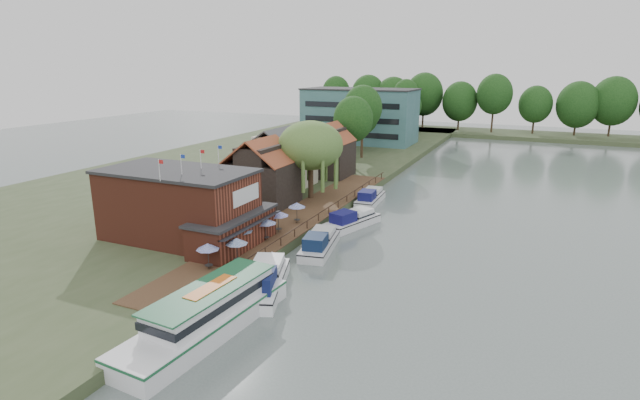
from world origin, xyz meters
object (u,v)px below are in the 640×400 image
at_px(umbrella_5, 297,213).
at_px(cruiser_0, 264,277).
at_px(willow, 311,160).
at_px(umbrella_2, 241,238).
at_px(cottage_b, 279,157).
at_px(umbrella_1, 237,251).
at_px(umbrella_3, 266,229).
at_px(cruiser_1, 320,240).
at_px(tour_boat, 205,312).
at_px(cottage_c, 328,150).
at_px(cottage_a, 262,172).
at_px(pub, 194,206).
at_px(umbrella_0, 208,256).
at_px(umbrella_4, 278,221).
at_px(swan, 224,320).
at_px(cruiser_3, 370,196).
at_px(cruiser_2, 352,218).
at_px(hotel_block, 360,115).

xyz_separation_m(umbrella_5, cruiser_0, (4.42, -14.84, -1.01)).
relative_size(willow, umbrella_2, 4.39).
xyz_separation_m(cottage_b, umbrella_1, (11.23, -28.48, -2.96)).
bearing_deg(umbrella_3, umbrella_1, -84.07).
xyz_separation_m(cruiser_1, tour_boat, (-0.69, -18.04, 0.53)).
relative_size(cottage_c, willow, 0.82).
height_order(cottage_a, umbrella_3, cottage_a).
height_order(pub, umbrella_0, pub).
bearing_deg(cottage_c, umbrella_2, -80.58).
bearing_deg(umbrella_1, umbrella_5, 91.99).
bearing_deg(umbrella_4, swan, -74.30).
xyz_separation_m(cottage_a, tour_boat, (11.88, -28.10, -3.60)).
bearing_deg(cruiser_3, cottage_a, -143.90).
xyz_separation_m(umbrella_1, swan, (4.02, -7.95, -2.07)).
bearing_deg(tour_boat, pub, 133.83).
bearing_deg(umbrella_5, cruiser_1, -42.59).
bearing_deg(tour_boat, umbrella_0, 128.90).
distance_m(umbrella_3, umbrella_4, 2.87).
relative_size(pub, umbrella_0, 8.42).
distance_m(umbrella_2, umbrella_5, 9.86).
bearing_deg(cruiser_0, cruiser_2, 68.50).
height_order(willow, umbrella_5, willow).
bearing_deg(pub, willow, 80.07).
height_order(umbrella_3, cruiser_0, umbrella_3).
bearing_deg(cruiser_2, tour_boat, -73.97).
bearing_deg(umbrella_0, umbrella_4, 86.29).
height_order(pub, cruiser_1, pub).
relative_size(cottage_b, willow, 0.92).
height_order(cruiser_0, cruiser_1, cruiser_0).
bearing_deg(cruiser_3, cruiser_0, -92.04).
bearing_deg(hotel_block, umbrella_2, -79.14).
height_order(willow, umbrella_0, willow).
distance_m(pub, tour_boat, 17.29).
distance_m(cruiser_0, tour_boat, 7.63).
bearing_deg(cottage_c, umbrella_4, -77.18).
distance_m(willow, cruiser_1, 17.83).
relative_size(umbrella_5, cruiser_1, 0.25).
xyz_separation_m(umbrella_1, tour_boat, (3.66, -9.62, -0.64)).
xyz_separation_m(cottage_c, cruiser_1, (11.58, -29.06, -4.13)).
bearing_deg(cottage_a, willow, 48.01).
xyz_separation_m(umbrella_2, tour_boat, (5.17, -12.65, -0.64)).
xyz_separation_m(pub, cottage_a, (-1.00, 15.00, 0.60)).
height_order(hotel_block, willow, hotel_block).
bearing_deg(cruiser_2, cottage_c, 138.40).
distance_m(pub, hotel_block, 71.49).
bearing_deg(pub, cruiser_0, -26.09).
bearing_deg(cottage_c, tour_boat, -76.99).
relative_size(cottage_a, umbrella_0, 3.62).
height_order(cottage_a, tour_boat, cottage_a).
distance_m(umbrella_0, umbrella_4, 11.32).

